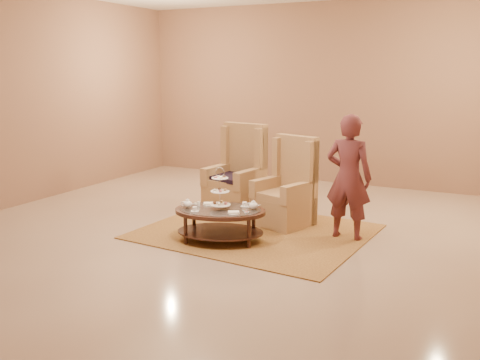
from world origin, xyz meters
The scene contains 9 objects.
ground centered at (0.00, 0.00, 0.00)m, with size 8.00×8.00×0.00m, color tan.
ceiling centered at (0.00, 0.00, 0.00)m, with size 8.00×8.00×0.02m, color silver.
wall_back centered at (0.00, 4.00, 1.75)m, with size 8.00×0.04×3.50m, color #8E654D.
wall_left centered at (-4.00, 0.00, 1.75)m, with size 0.04×8.00×3.50m, color #8E654D.
rug centered at (0.16, 0.25, 0.01)m, with size 3.13×2.67×0.02m.
tea_table centered at (-0.08, -0.34, 0.36)m, with size 1.38×1.13×0.99m.
armchair_left centered at (-0.57, 1.14, 0.47)m, with size 0.84×0.87×1.39m.
armchair_right centered at (0.41, 0.79, 0.43)m, with size 0.88×0.89×1.29m.
person centered at (1.36, 0.54, 0.83)m, with size 0.62×0.42×1.67m.
Camera 1 is at (3.17, -6.21, 2.22)m, focal length 40.00 mm.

